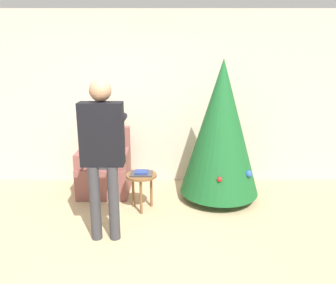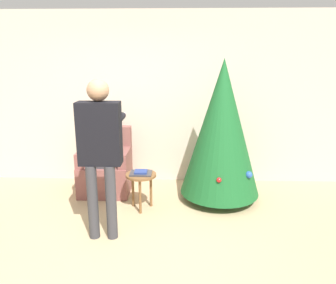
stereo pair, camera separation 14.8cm
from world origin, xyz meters
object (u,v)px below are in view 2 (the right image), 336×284
Objects in this scene: person_standing at (100,145)px; armchair at (106,169)px; christmas_tree at (222,128)px; person_seated at (104,147)px; side_stool at (141,180)px.

armchair is at bearing 101.18° from person_standing.
christmas_tree is at bearing 35.69° from person_standing.
armchair is 0.54× the size of person_standing.
armchair is at bearing 90.00° from person_seated.
christmas_tree is 1.11× the size of person_standing.
armchair is 1.95× the size of side_stool.
christmas_tree is at bearing -6.70° from person_seated.
person_standing is (-1.45, -1.04, 0.04)m from christmas_tree.
christmas_tree is at bearing -7.52° from armchair.
person_seated is at bearing 173.30° from christmas_tree.
christmas_tree is 1.74m from person_seated.
armchair is 0.76× the size of person_seated.
side_stool is at bearing -162.05° from christmas_tree.
christmas_tree reaches higher than armchair.
person_seated reaches higher than armchair.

